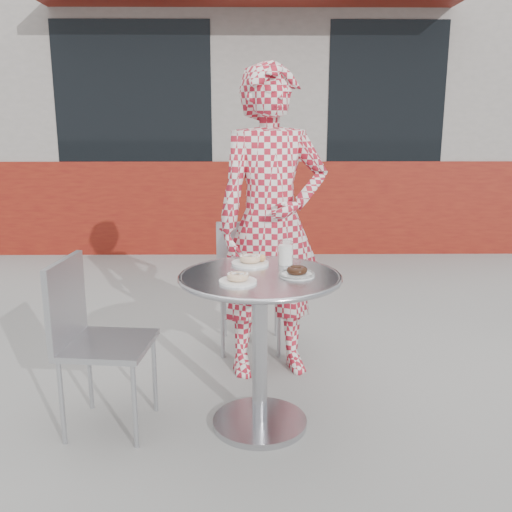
{
  "coord_description": "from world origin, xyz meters",
  "views": [
    {
      "loc": [
        -0.01,
        -2.45,
        1.43
      ],
      "look_at": [
        0.02,
        0.1,
        0.82
      ],
      "focal_mm": 40.0,
      "sensor_mm": 36.0,
      "label": 1
    }
  ],
  "objects_px": {
    "plate_near": "(238,279)",
    "plate_checker": "(297,273)",
    "bistro_table": "(260,313)",
    "milk_cup": "(286,254)",
    "chair_far": "(251,308)",
    "plate_far": "(251,261)",
    "chair_left": "(107,377)",
    "seated_person": "(272,224)"
  },
  "relations": [
    {
      "from": "bistro_table",
      "to": "plate_near",
      "type": "distance_m",
      "value": 0.25
    },
    {
      "from": "bistro_table",
      "to": "seated_person",
      "type": "xyz_separation_m",
      "value": [
        0.08,
        0.63,
        0.3
      ]
    },
    {
      "from": "seated_person",
      "to": "plate_far",
      "type": "distance_m",
      "value": 0.47
    },
    {
      "from": "chair_left",
      "to": "plate_checker",
      "type": "height_order",
      "value": "chair_left"
    },
    {
      "from": "chair_far",
      "to": "plate_near",
      "type": "xyz_separation_m",
      "value": [
        -0.06,
        -1.09,
        0.5
      ]
    },
    {
      "from": "bistro_table",
      "to": "plate_near",
      "type": "relative_size",
      "value": 4.6
    },
    {
      "from": "chair_far",
      "to": "plate_far",
      "type": "relative_size",
      "value": 4.73
    },
    {
      "from": "plate_near",
      "to": "plate_checker",
      "type": "height_order",
      "value": "same"
    },
    {
      "from": "chair_left",
      "to": "seated_person",
      "type": "relative_size",
      "value": 0.47
    },
    {
      "from": "plate_checker",
      "to": "milk_cup",
      "type": "relative_size",
      "value": 1.42
    },
    {
      "from": "chair_far",
      "to": "seated_person",
      "type": "xyz_separation_m",
      "value": [
        0.12,
        -0.34,
        0.6
      ]
    },
    {
      "from": "chair_left",
      "to": "milk_cup",
      "type": "bearing_deg",
      "value": -71.76
    },
    {
      "from": "chair_far",
      "to": "plate_checker",
      "type": "bearing_deg",
      "value": 101.41
    },
    {
      "from": "plate_checker",
      "to": "milk_cup",
      "type": "xyz_separation_m",
      "value": [
        -0.04,
        0.2,
        0.04
      ]
    },
    {
      "from": "bistro_table",
      "to": "chair_far",
      "type": "xyz_separation_m",
      "value": [
        -0.04,
        0.97,
        -0.31
      ]
    },
    {
      "from": "bistro_table",
      "to": "plate_far",
      "type": "bearing_deg",
      "value": 102.14
    },
    {
      "from": "chair_left",
      "to": "milk_cup",
      "type": "xyz_separation_m",
      "value": [
        0.84,
        0.18,
        0.55
      ]
    },
    {
      "from": "plate_checker",
      "to": "chair_far",
      "type": "bearing_deg",
      "value": 101.72
    },
    {
      "from": "chair_far",
      "to": "seated_person",
      "type": "bearing_deg",
      "value": 108.86
    },
    {
      "from": "plate_near",
      "to": "bistro_table",
      "type": "bearing_deg",
      "value": 51.92
    },
    {
      "from": "chair_left",
      "to": "bistro_table",
      "type": "bearing_deg",
      "value": -84.07
    },
    {
      "from": "chair_far",
      "to": "milk_cup",
      "type": "relative_size",
      "value": 7.44
    },
    {
      "from": "plate_near",
      "to": "plate_checker",
      "type": "xyz_separation_m",
      "value": [
        0.26,
        0.11,
        -0.0
      ]
    },
    {
      "from": "plate_near",
      "to": "milk_cup",
      "type": "xyz_separation_m",
      "value": [
        0.22,
        0.31,
        0.04
      ]
    },
    {
      "from": "plate_far",
      "to": "chair_left",
      "type": "bearing_deg",
      "value": -164.21
    },
    {
      "from": "plate_far",
      "to": "plate_checker",
      "type": "height_order",
      "value": "plate_far"
    },
    {
      "from": "chair_left",
      "to": "plate_near",
      "type": "height_order",
      "value": "chair_left"
    },
    {
      "from": "plate_near",
      "to": "milk_cup",
      "type": "height_order",
      "value": "milk_cup"
    },
    {
      "from": "bistro_table",
      "to": "seated_person",
      "type": "relative_size",
      "value": 0.43
    },
    {
      "from": "plate_far",
      "to": "milk_cup",
      "type": "distance_m",
      "value": 0.17
    },
    {
      "from": "bistro_table",
      "to": "plate_near",
      "type": "bearing_deg",
      "value": -128.08
    },
    {
      "from": "plate_far",
      "to": "seated_person",
      "type": "bearing_deg",
      "value": 75.05
    },
    {
      "from": "chair_far",
      "to": "plate_checker",
      "type": "relative_size",
      "value": 5.22
    },
    {
      "from": "seated_person",
      "to": "chair_left",
      "type": "bearing_deg",
      "value": -154.3
    },
    {
      "from": "bistro_table",
      "to": "chair_left",
      "type": "xyz_separation_m",
      "value": [
        -0.72,
        -0.0,
        -0.31
      ]
    },
    {
      "from": "bistro_table",
      "to": "seated_person",
      "type": "height_order",
      "value": "seated_person"
    },
    {
      "from": "seated_person",
      "to": "chair_far",
      "type": "bearing_deg",
      "value": 96.3
    },
    {
      "from": "bistro_table",
      "to": "seated_person",
      "type": "bearing_deg",
      "value": 83.06
    },
    {
      "from": "bistro_table",
      "to": "plate_near",
      "type": "height_order",
      "value": "plate_near"
    },
    {
      "from": "chair_far",
      "to": "plate_near",
      "type": "bearing_deg",
      "value": 86.68
    },
    {
      "from": "chair_far",
      "to": "milk_cup",
      "type": "bearing_deg",
      "value": 101.68
    },
    {
      "from": "bistro_table",
      "to": "milk_cup",
      "type": "height_order",
      "value": "milk_cup"
    }
  ]
}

